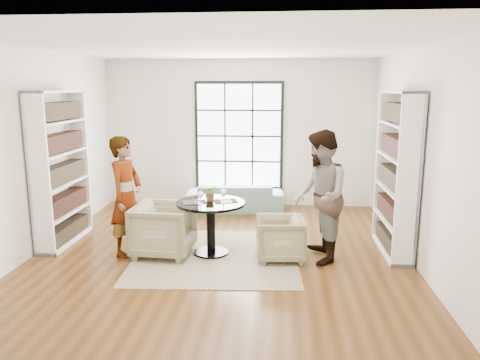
# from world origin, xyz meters

# --- Properties ---
(ground) EXTENTS (6.00, 6.00, 0.00)m
(ground) POSITION_xyz_m (0.00, 0.00, 0.00)
(ground) COLOR brown
(room_shell) EXTENTS (6.00, 6.01, 6.00)m
(room_shell) POSITION_xyz_m (0.00, 0.54, 1.26)
(room_shell) COLOR silver
(room_shell) RESTS_ON ground
(rug) EXTENTS (2.51, 2.51, 0.01)m
(rug) POSITION_xyz_m (-0.07, -0.14, 0.01)
(rug) COLOR tan
(rug) RESTS_ON ground
(pedestal_table) EXTENTS (1.00, 1.00, 0.80)m
(pedestal_table) POSITION_xyz_m (-0.15, -0.05, 0.58)
(pedestal_table) COLOR black
(pedestal_table) RESTS_ON ground
(sofa) EXTENTS (1.96, 0.91, 0.56)m
(sofa) POSITION_xyz_m (-0.03, 2.45, 0.28)
(sofa) COLOR gray
(sofa) RESTS_ON ground
(armchair_left) EXTENTS (0.89, 0.87, 0.78)m
(armchair_left) POSITION_xyz_m (-0.83, -0.14, 0.39)
(armchair_left) COLOR tan
(armchair_left) RESTS_ON ground
(armchair_right) EXTENTS (0.74, 0.73, 0.63)m
(armchair_right) POSITION_xyz_m (0.87, -0.18, 0.31)
(armchair_right) COLOR #C4B08C
(armchair_right) RESTS_ON ground
(person_left) EXTENTS (0.55, 0.72, 1.76)m
(person_left) POSITION_xyz_m (-1.38, -0.14, 0.88)
(person_left) COLOR gray
(person_left) RESTS_ON ground
(person_right) EXTENTS (0.79, 0.97, 1.87)m
(person_right) POSITION_xyz_m (1.42, -0.18, 0.94)
(person_right) COLOR gray
(person_right) RESTS_ON ground
(placemat_left) EXTENTS (0.41, 0.36, 0.01)m
(placemat_left) POSITION_xyz_m (-0.37, -0.11, 0.80)
(placemat_left) COLOR black
(placemat_left) RESTS_ON pedestal_table
(placemat_right) EXTENTS (0.41, 0.36, 0.01)m
(placemat_right) POSITION_xyz_m (0.06, 0.01, 0.80)
(placemat_right) COLOR black
(placemat_right) RESTS_ON pedestal_table
(cutlery_left) EXTENTS (0.20, 0.25, 0.01)m
(cutlery_left) POSITION_xyz_m (-0.37, -0.11, 0.81)
(cutlery_left) COLOR silver
(cutlery_left) RESTS_ON placemat_left
(cutlery_right) EXTENTS (0.20, 0.25, 0.01)m
(cutlery_right) POSITION_xyz_m (0.06, 0.01, 0.81)
(cutlery_right) COLOR silver
(cutlery_right) RESTS_ON placemat_right
(wine_glass_left) EXTENTS (0.09, 0.09, 0.19)m
(wine_glass_left) POSITION_xyz_m (-0.27, -0.22, 0.94)
(wine_glass_left) COLOR silver
(wine_glass_left) RESTS_ON pedestal_table
(wine_glass_right) EXTENTS (0.10, 0.10, 0.21)m
(wine_glass_right) POSITION_xyz_m (0.05, -0.12, 0.95)
(wine_glass_right) COLOR silver
(wine_glass_right) RESTS_ON pedestal_table
(flower_centerpiece) EXTENTS (0.23, 0.20, 0.23)m
(flower_centerpiece) POSITION_xyz_m (-0.16, 0.01, 0.91)
(flower_centerpiece) COLOR gray
(flower_centerpiece) RESTS_ON pedestal_table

